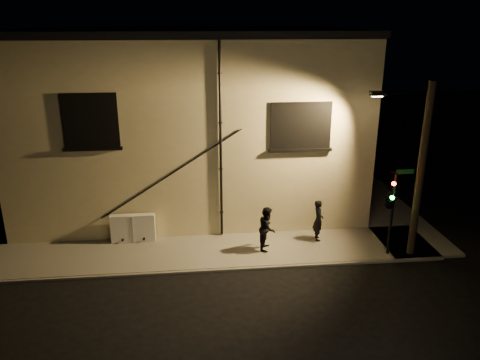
{
  "coord_description": "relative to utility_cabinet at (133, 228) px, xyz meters",
  "views": [
    {
      "loc": [
        -3.0,
        -15.98,
        9.25
      ],
      "look_at": [
        -1.11,
        1.8,
        3.07
      ],
      "focal_mm": 35.0,
      "sensor_mm": 36.0,
      "label": 1
    }
  ],
  "objects": [
    {
      "name": "building",
      "position": [
        2.63,
        6.29,
        3.67
      ],
      "size": [
        16.2,
        12.23,
        8.8
      ],
      "color": "beige",
      "rests_on": "ground"
    },
    {
      "name": "streetlamp_pole",
      "position": [
        11.34,
        -2.22,
        3.04
      ],
      "size": [
        2.02,
        1.39,
        7.11
      ],
      "color": "black",
      "rests_on": "ground"
    },
    {
      "name": "sidewalk",
      "position": [
        6.85,
        1.69,
        -0.68
      ],
      "size": [
        21.0,
        16.0,
        0.12
      ],
      "color": "slate",
      "rests_on": "ground"
    },
    {
      "name": "traffic_signal",
      "position": [
        10.29,
        -2.33,
        1.81
      ],
      "size": [
        1.23,
        2.12,
        3.61
      ],
      "color": "black",
      "rests_on": "sidewalk"
    },
    {
      "name": "utility_cabinet",
      "position": [
        0.0,
        0.0,
        0.0
      ],
      "size": [
        1.88,
        0.32,
        1.23
      ],
      "primitive_type": "cube",
      "color": "white",
      "rests_on": "sidewalk"
    },
    {
      "name": "ground",
      "position": [
        5.63,
        -2.7,
        -0.74
      ],
      "size": [
        90.0,
        90.0,
        0.0
      ],
      "primitive_type": "plane",
      "color": "black"
    },
    {
      "name": "pedestrian_a",
      "position": [
        7.95,
        -0.67,
        0.3
      ],
      "size": [
        0.47,
        0.69,
        1.83
      ],
      "primitive_type": "imported",
      "rotation": [
        0.0,
        0.0,
        1.53
      ],
      "color": "black",
      "rests_on": "sidewalk"
    },
    {
      "name": "pedestrian_b",
      "position": [
        5.62,
        -1.27,
        0.31
      ],
      "size": [
        0.94,
        1.07,
        1.85
      ],
      "primitive_type": "imported",
      "rotation": [
        0.0,
        0.0,
        1.26
      ],
      "color": "black",
      "rests_on": "sidewalk"
    }
  ]
}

